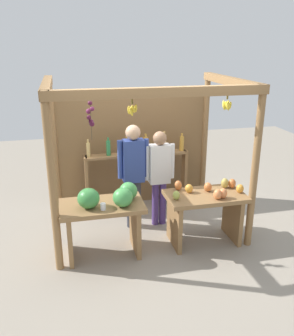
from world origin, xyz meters
TOP-DOWN VIEW (x-y plane):
  - ground_plane at (0.00, 0.00)m, footprint 12.00×12.00m
  - market_stall at (-0.00, 0.41)m, footprint 2.80×1.96m
  - fruit_counter_left at (-0.69, -0.71)m, footprint 1.13×0.64m
  - fruit_counter_right at (0.75, -0.69)m, footprint 1.13×0.64m
  - bottle_shelf_unit at (0.04, 0.69)m, footprint 1.79×0.22m
  - vendor_man at (-0.17, -0.01)m, footprint 0.48×0.22m
  - vendor_woman at (0.24, -0.01)m, footprint 0.48×0.21m

SIDE VIEW (x-z plane):
  - ground_plane at x=0.00m, z-range 0.00..0.00m
  - fruit_counter_right at x=0.75m, z-range 0.12..1.02m
  - fruit_counter_left at x=-0.69m, z-range 0.15..1.18m
  - bottle_shelf_unit at x=0.04m, z-range 0.11..1.47m
  - vendor_woman at x=0.24m, z-range 0.15..1.69m
  - vendor_man at x=-0.17m, z-range 0.17..1.83m
  - market_stall at x=0.00m, z-range 0.20..2.50m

